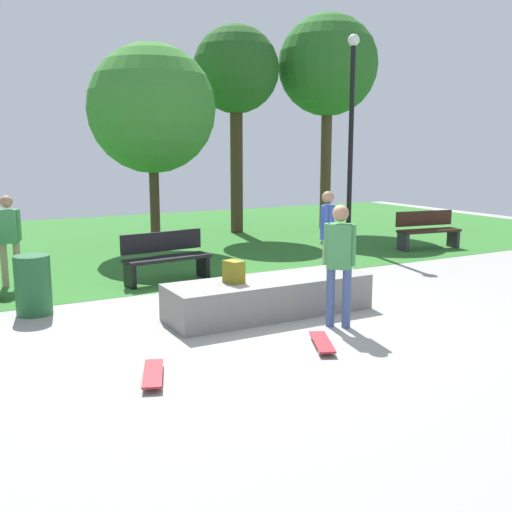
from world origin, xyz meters
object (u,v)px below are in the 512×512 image
Objects in this scene: skateboard_spare at (153,374)px; lamp_post at (351,123)px; tree_leaning_ash at (328,67)px; trash_bin at (33,285)px; tree_tall_oak at (236,73)px; tree_slender_maple at (152,109)px; skater_watching at (327,230)px; concrete_ledge at (269,297)px; park_bench_far_left at (166,256)px; skateboard_by_ledge at (322,342)px; backpack_on_ledge at (234,272)px; park_bench_near_path at (427,229)px; skater_performing_trick at (340,257)px; pedestrian_with_backpack at (9,233)px.

skateboard_spare is 9.69m from lamp_post.
tree_leaning_ash is 7.11× the size of trash_bin.
tree_tall_oak is at bearing 170.93° from tree_leaning_ash.
lamp_post is (4.24, -2.17, -0.32)m from tree_slender_maple.
skater_watching reaches higher than trash_bin.
skateboard_spare is (-2.34, -1.59, -0.20)m from concrete_ledge.
park_bench_far_left is 0.28× the size of tree_tall_oak.
tree_slender_maple reaches higher than skateboard_by_ledge.
skateboard_by_ledge is 8.25m from lamp_post.
park_bench_far_left is 0.34× the size of tree_slender_maple.
backpack_on_ledge is 2.74m from park_bench_far_left.
skater_performing_trick is at bearing -143.99° from park_bench_near_path.
skateboard_by_ledge is 0.14× the size of tree_tall_oak.
skateboard_spare is 9.85m from park_bench_near_path.
park_bench_near_path is at bearing 3.47° from park_bench_far_left.
trash_bin is (-0.71, 3.25, 0.38)m from skateboard_spare.
lamp_post is at bearing 18.93° from trash_bin.
trash_bin is at bearing -126.32° from tree_slender_maple.
park_bench_far_left is at bearing -176.53° from park_bench_near_path.
concrete_ledge is at bearing -137.65° from lamp_post.
backpack_on_ledge is 7.06m from tree_slender_maple.
skateboard_spare is at bearing 119.68° from backpack_on_ledge.
skater_watching is 7.68m from tree_tall_oak.
park_bench_far_left is 4.82m from tree_slender_maple.
skater_watching is (1.93, 1.28, 0.71)m from concrete_ledge.
trash_bin is (-9.31, -5.83, -4.33)m from tree_leaning_ash.
skater_watching is 5.02m from trash_bin.
skater_performing_trick is 7.86m from tree_slender_maple.
skateboard_by_ledge is at bearing -94.79° from tree_slender_maple.
park_bench_far_left is at bearing 95.52° from skateboard_by_ledge.
skater_performing_trick reaches higher than skateboard_by_ledge.
park_bench_near_path is 6.81m from tree_tall_oak.
tree_leaning_ash reaches higher than skater_performing_trick.
park_bench_far_left is at bearing -128.22° from tree_tall_oak.
backpack_on_ledge is 0.07× the size of tree_slender_maple.
tree_tall_oak is (4.04, 7.89, 3.79)m from backpack_on_ledge.
skater_watching is at bearing -74.79° from tree_slender_maple.
lamp_post is (1.28, -3.60, -1.48)m from tree_tall_oak.
park_bench_near_path and park_bench_far_left have the same top height.
lamp_post reaches higher than concrete_ledge.
skater_performing_trick is 3.05m from skateboard_spare.
skater_performing_trick is at bearing -146.64° from backpack_on_ledge.
tree_tall_oak is (1.54, 6.65, 3.51)m from skater_watching.
backpack_on_ledge is 1.79m from skateboard_by_ledge.
park_bench_far_left is at bearing -12.33° from backpack_on_ledge.
trash_bin is (-9.31, -1.53, -0.04)m from park_bench_near_path.
pedestrian_with_backpack is at bearing 91.80° from trash_bin.
skater_performing_trick is 10.93m from tree_leaning_ash.
skater_performing_trick is at bearing -108.36° from tree_tall_oak.
skater_watching is 0.33× the size of lamp_post.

